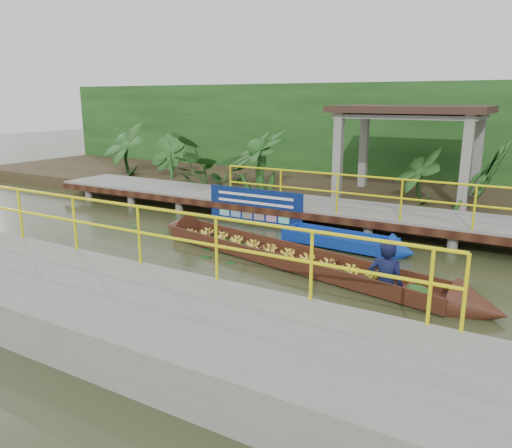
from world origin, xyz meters
The scene contains 10 objects.
ground centered at (0.00, 0.00, 0.00)m, with size 80.00×80.00×0.00m, color #2A3018.
land_strip centered at (0.00, 7.50, 0.23)m, with size 30.00×8.00×0.45m, color #312518.
far_dock centered at (0.02, 3.43, 0.48)m, with size 16.00×2.06×1.66m.
near_dock centered at (1.00, -4.20, 0.30)m, with size 18.00×2.40×1.73m.
pavilion centered at (3.00, 6.30, 2.82)m, with size 4.40×3.00×3.00m.
foliage_backdrop centered at (0.00, 10.00, 2.00)m, with size 30.00×0.80×4.00m, color #173E13.
vendor_boat centered at (2.69, -0.17, 0.29)m, with size 8.52×2.59×2.15m.
moored_blue_boat centered at (3.39, 1.58, 0.13)m, with size 3.18×1.03×0.75m.
blue_banner centered at (-0.16, 2.48, 0.56)m, with size 2.92×0.04×0.91m.
tropical_plants centered at (-1.75, 5.30, 1.28)m, with size 14.33×1.33×1.66m.
Camera 1 is at (6.65, -9.11, 3.41)m, focal length 35.00 mm.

